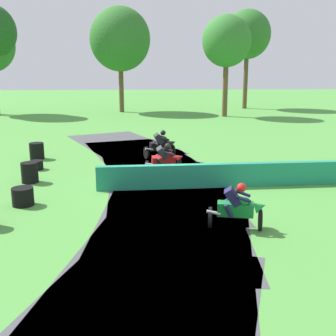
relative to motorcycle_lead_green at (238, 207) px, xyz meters
name	(u,v)px	position (x,y,z in m)	size (l,w,h in m)	color
ground_plane	(168,188)	(-1.78, 4.16, -0.66)	(120.00, 120.00, 0.00)	#4C933D
track_asphalt	(146,189)	(-2.59, 4.11, -0.66)	(8.41, 27.74, 0.01)	#47474C
safety_barrier	(306,173)	(3.55, 4.46, -0.21)	(0.30, 15.97, 0.90)	#1E8466
motorcycle_lead_green	(238,207)	(0.00, 0.00, 0.00)	(1.71, 0.94, 1.42)	black
motorcycle_chase_red	(166,159)	(-1.78, 6.27, -0.02)	(1.70, 0.96, 1.43)	black
motorcycle_trailing_black	(161,145)	(-1.87, 9.47, 0.00)	(1.70, 1.14, 1.42)	black
tire_stack_mid_b	(23,197)	(-6.64, 2.41, -0.36)	(0.71, 0.71, 0.60)	black
tire_stack_far	(30,173)	(-7.15, 5.21, -0.26)	(0.65, 0.65, 0.80)	black
tire_stack_extra_a	(36,165)	(-7.44, 7.32, -0.46)	(0.59, 0.59, 0.40)	black
tire_stack_extra_b	(37,151)	(-7.94, 9.45, -0.26)	(0.69, 0.69, 0.80)	black
tree_far_right	(247,35)	(7.38, 32.63, 6.60)	(4.57, 4.57, 9.70)	brown
tree_mid_rise	(120,39)	(-5.03, 29.87, 5.99)	(5.55, 5.55, 9.59)	brown
tree_behind_barrier	(227,41)	(4.15, 26.01, 5.64)	(4.13, 4.13, 8.52)	brown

